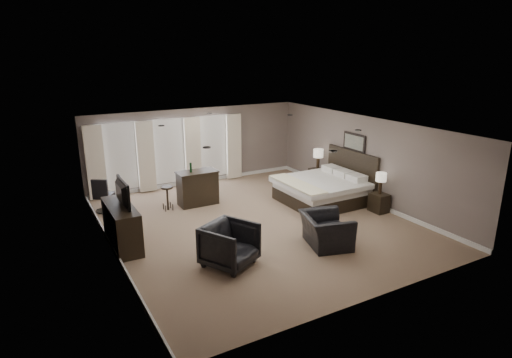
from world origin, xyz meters
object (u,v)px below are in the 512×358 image
armchair_far (230,243)px  bar_counter (198,188)px  nightstand_near (379,203)px  dresser (122,226)px  armchair_near (326,225)px  desk_chair (104,195)px  tv (120,203)px  bar_stool_right (206,178)px  lamp_near (381,183)px  nightstand_far (317,177)px  bed (323,179)px  lamp_far (318,159)px  bar_stool_left (168,198)px

armchair_far → bar_counter: (0.84, 3.92, 0.01)m
nightstand_near → dresser: size_ratio=0.31×
armchair_near → desk_chair: (-4.13, 4.87, -0.00)m
tv → desk_chair: size_ratio=1.04×
bar_counter → bar_stool_right: bearing=58.0°
nightstand_near → lamp_near: lamp_near is taller
nightstand_near → tv: size_ratio=0.51×
nightstand_far → desk_chair: desk_chair is taller
nightstand_near → armchair_near: armchair_near is taller
bed → armchair_near: (-1.83, -2.46, -0.23)m
lamp_far → bar_counter: 4.31m
nightstand_far → bar_counter: bearing=177.0°
nightstand_near → nightstand_far: 2.90m
nightstand_near → lamp_far: 2.97m
nightstand_far → dresser: bearing=-167.0°
lamp_far → desk_chair: (-6.85, 0.96, -0.41)m
armchair_near → bar_stool_right: bearing=24.1°
bar_stool_right → armchair_far: bearing=-107.5°
bar_stool_left → bar_stool_right: size_ratio=0.99×
lamp_far → desk_chair: lamp_far is taller
bar_counter → bar_stool_right: bar_counter is taller
bar_stool_left → dresser: bearing=-133.0°
dresser → bar_stool_left: size_ratio=2.44×
tv → armchair_near: size_ratio=0.91×
nightstand_far → desk_chair: size_ratio=0.56×
desk_chair → dresser: bearing=122.2°
armchair_near → armchair_far: bearing=100.7°
bed → armchair_far: (-4.24, -2.24, -0.23)m
bed → dresser: (-6.03, -0.15, -0.24)m
armchair_far → bar_stool_right: 5.45m
tv → bar_stool_left: bearing=-43.0°
dresser → armchair_near: armchair_near is taller
tv → bar_stool_left: 2.57m
nightstand_near → tv: tv is taller
lamp_far → bar_stool_right: size_ratio=0.97×
dresser → desk_chair: 2.56m
nightstand_near → bar_stool_right: (-3.49, 4.40, 0.09)m
tv → nightstand_near: bearing=-100.6°
bed → dresser: bearing=-178.6°
armchair_near → lamp_far: bearing=-18.8°
dresser → nightstand_far: bearing=13.0°
lamp_near → lamp_far: size_ratio=0.89×
bed → tv: bearing=-178.6°
bed → armchair_near: size_ratio=1.99×
armchair_near → desk_chair: bearing=56.3°
lamp_near → bar_stool_left: bearing=149.3°
armchair_far → bar_counter: bar_counter is taller
bed → bar_counter: bed is taller
lamp_far → bar_stool_right: bearing=156.7°
dresser → bar_stool_left: dresser is taller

